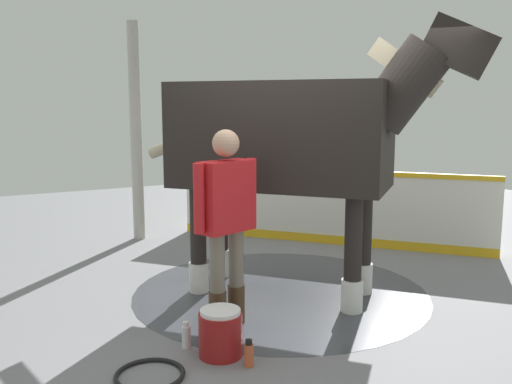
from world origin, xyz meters
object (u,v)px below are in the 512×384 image
object	(u,v)px
horse	(292,138)
bottle_shampoo	(186,336)
handler	(226,215)
hose_coil	(150,375)
bottle_spray	(249,354)
wash_bucket	(221,333)

from	to	relation	value
horse	bottle_shampoo	size ratio (longest dim) A/B	12.56
handler	hose_coil	xyz separation A→B (m)	(-0.57, 0.86, -0.95)
handler	bottle_spray	distance (m)	1.16
wash_bucket	horse	bearing A→B (deg)	-51.87
bottle_shampoo	hose_coil	xyz separation A→B (m)	(-0.32, 0.40, -0.08)
horse	wash_bucket	bearing A→B (deg)	-93.17
handler	horse	bearing A→B (deg)	-81.45
bottle_shampoo	bottle_spray	world-z (taller)	bottle_shampoo
bottle_spray	hose_coil	xyz separation A→B (m)	(0.18, 0.68, -0.07)
wash_bucket	handler	bearing A→B (deg)	-30.22
handler	bottle_shampoo	distance (m)	1.01
horse	wash_bucket	world-z (taller)	horse
hose_coil	bottle_shampoo	bearing A→B (deg)	-50.72
handler	bottle_spray	size ratio (longest dim) A/B	8.34
wash_bucket	bottle_spray	xyz separation A→B (m)	(-0.25, -0.11, -0.09)
handler	bottle_shampoo	bearing A→B (deg)	100.04
horse	wash_bucket	xyz separation A→B (m)	(-0.94, 1.20, -1.37)
wash_bucket	bottle_spray	bearing A→B (deg)	-157.16
horse	bottle_shampoo	world-z (taller)	horse
horse	handler	xyz separation A→B (m)	(-0.45, 0.91, -0.59)
handler	bottle_spray	bearing A→B (deg)	148.83
horse	bottle_spray	distance (m)	2.18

